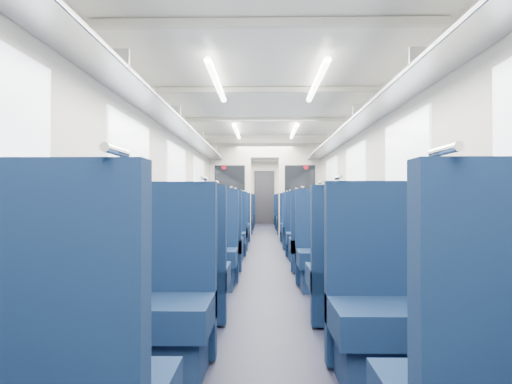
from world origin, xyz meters
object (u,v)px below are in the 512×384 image
seat_26 (241,216)px  seat_27 (288,216)px  seat_16 (221,232)px  seat_12 (205,246)px  end_door (264,197)px  seat_20 (234,222)px  seat_11 (343,257)px  seat_18 (227,227)px  seat_17 (309,232)px  seat_22 (236,220)px  seat_14 (215,237)px  seat_10 (192,256)px  seat_9 (373,279)px  seat_24 (239,218)px  seat_23 (293,220)px  seat_21 (296,222)px  seat_8 (166,278)px  seat_25 (291,218)px  seat_7 (421,316)px  seat_15 (317,238)px  seat_6 (127,310)px  seat_13 (328,246)px  bulkhead (265,188)px  seat_19 (303,227)px

seat_26 → seat_27: size_ratio=1.00×
seat_16 → seat_12: bearing=-90.0°
seat_26 → seat_16: bearing=-90.0°
end_door → seat_20: (-0.83, -4.71, -0.65)m
seat_11 → seat_18: size_ratio=1.00×
seat_17 → seat_22: bearing=111.1°
seat_14 → seat_16: 1.04m
seat_10 → seat_12: (0.00, 1.01, 0.00)m
seat_9 → seat_24: bearing=99.1°
seat_14 → seat_23: size_ratio=1.00×
seat_10 → seat_22: size_ratio=1.00×
end_door → seat_10: size_ratio=1.77×
seat_17 → seat_21: size_ratio=1.00×
seat_8 → seat_25: size_ratio=1.00×
end_door → seat_22: (-0.83, -3.69, -0.65)m
seat_7 → seat_17: bearing=90.0°
seat_11 → seat_26: size_ratio=1.00×
seat_7 → seat_8: size_ratio=1.00×
seat_12 → seat_15: (1.66, 1.17, 0.00)m
seat_9 → seat_26: size_ratio=1.00×
seat_6 → seat_10: size_ratio=1.00×
end_door → seat_6: end_door is taller
seat_9 → seat_13: same height
end_door → seat_10: end_door is taller
seat_14 → seat_18: (0.00, 2.27, 0.00)m
seat_16 → seat_22: same height
seat_13 → seat_9: bearing=-90.0°
seat_6 → seat_9: same height
seat_17 → seat_23: (0.00, 4.26, 0.00)m
seat_17 → seat_23: bearing=90.0°
seat_6 → seat_12: same height
seat_10 → seat_25: (1.66, 8.83, 0.00)m
seat_12 → seat_7: bearing=-63.9°
seat_8 → seat_23: bearing=79.5°
seat_12 → seat_8: bearing=-90.0°
bulkhead → seat_11: bulkhead is taller
seat_18 → seat_12: bearing=-90.0°
seat_13 → seat_20: same height
seat_14 → seat_12: bearing=-90.0°
seat_16 → seat_25: same height
seat_18 → seat_24: same height
seat_17 → seat_14: bearing=-144.5°
seat_17 → seat_27: size_ratio=1.00×
seat_18 → seat_19: (1.66, 0.09, 0.00)m
seat_7 → seat_18: size_ratio=1.00×
seat_13 → seat_17: (0.00, 2.36, 0.00)m
seat_11 → seat_24: bearing=100.4°
seat_8 → seat_22: bearing=90.0°
seat_18 → seat_27: bearing=73.6°
end_door → seat_9: size_ratio=1.77×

